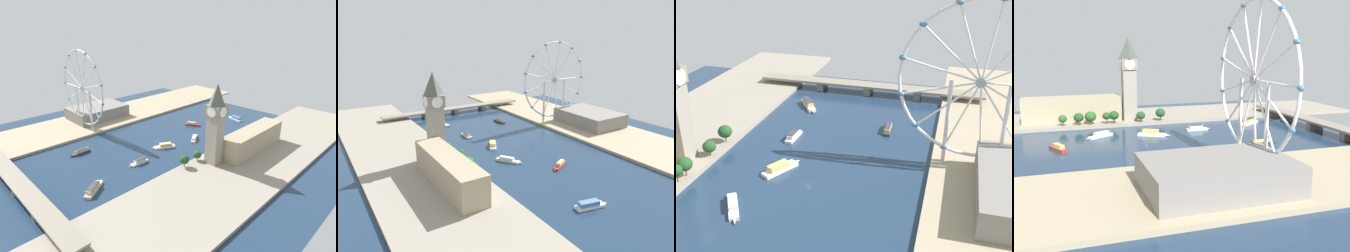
% 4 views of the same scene
% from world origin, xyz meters
% --- Properties ---
extents(ground_plane, '(396.48, 396.48, 0.00)m').
position_xyz_m(ground_plane, '(0.00, 0.00, 0.00)').
color(ground_plane, '#1E334C').
extents(riverbank_left, '(90.00, 520.00, 3.00)m').
position_xyz_m(riverbank_left, '(-113.24, 0.00, 1.50)').
color(riverbank_left, gray).
rests_on(riverbank_left, ground_plane).
extents(riverbank_right, '(90.00, 520.00, 3.00)m').
position_xyz_m(riverbank_right, '(113.24, 0.00, 1.50)').
color(riverbank_right, tan).
rests_on(riverbank_right, ground_plane).
extents(clock_tower, '(16.46, 16.46, 82.55)m').
position_xyz_m(clock_tower, '(-87.40, 2.69, 45.81)').
color(clock_tower, gray).
rests_on(clock_tower, riverbank_left).
extents(parliament_block, '(22.00, 95.24, 24.56)m').
position_xyz_m(parliament_block, '(-98.91, -52.93, 15.28)').
color(parliament_block, tan).
rests_on(parliament_block, riverbank_left).
extents(tree_row_embankment, '(12.49, 103.14, 12.70)m').
position_xyz_m(tree_row_embankment, '(-73.90, -19.36, 10.58)').
color(tree_row_embankment, '#513823').
rests_on(tree_row_embankment, riverbank_left).
extents(ferris_wheel, '(99.15, 3.20, 103.66)m').
position_xyz_m(ferris_wheel, '(92.08, 46.08, 56.80)').
color(ferris_wheel, silver).
rests_on(ferris_wheel, riverbank_right).
extents(riverside_hall, '(54.34, 77.99, 16.58)m').
position_xyz_m(riverside_hall, '(122.37, 10.17, 11.29)').
color(riverside_hall, gray).
rests_on(riverside_hall, riverbank_right).
extents(river_bridge, '(208.48, 16.11, 9.24)m').
position_xyz_m(river_bridge, '(0.00, 161.23, 7.22)').
color(river_bridge, gray).
rests_on(river_bridge, ground_plane).
extents(tour_boat_0, '(23.25, 13.90, 5.04)m').
position_xyz_m(tour_boat_0, '(2.49, -69.18, 2.01)').
color(tour_boat_0, '#B22D28').
rests_on(tour_boat_0, ground_plane).
extents(tour_boat_2, '(17.54, 27.39, 5.66)m').
position_xyz_m(tour_boat_2, '(-22.56, 9.95, 2.27)').
color(tour_boat_2, white).
rests_on(tour_boat_2, ground_plane).
extents(tour_boat_3, '(18.09, 25.35, 4.68)m').
position_xyz_m(tour_boat_3, '(-31.14, -33.63, 1.90)').
color(tour_boat_3, beige).
rests_on(tour_boat_3, ground_plane).
extents(tour_boat_4, '(21.53, 28.12, 6.22)m').
position_xyz_m(tour_boat_4, '(-42.39, 114.98, 2.60)').
color(tour_boat_4, beige).
rests_on(tour_boat_4, ground_plane).
extents(tour_boat_5, '(6.20, 23.42, 5.32)m').
position_xyz_m(tour_boat_5, '(-31.81, 55.10, 2.18)').
color(tour_boat_5, beige).
rests_on(tour_boat_5, ground_plane).
extents(tour_boat_6, '(5.73, 25.28, 5.05)m').
position_xyz_m(tour_boat_6, '(32.50, 86.77, 2.13)').
color(tour_boat_6, '#2D384C').
rests_on(tour_boat_6, ground_plane).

